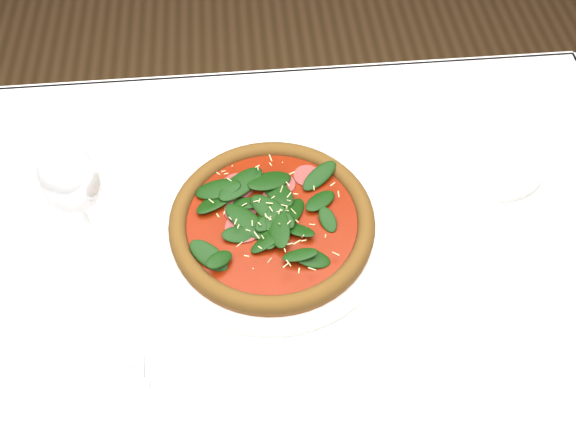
{
  "coord_description": "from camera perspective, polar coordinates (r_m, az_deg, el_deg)",
  "views": [
    {
      "loc": [
        0.03,
        -0.43,
        1.48
      ],
      "look_at": [
        0.07,
        0.08,
        0.77
      ],
      "focal_mm": 40.0,
      "sensor_mm": 36.0,
      "label": 1
    }
  ],
  "objects": [
    {
      "name": "napkin",
      "position": [
        0.78,
        -12.63,
        -17.98
      ],
      "size": [
        0.16,
        0.08,
        0.01
      ],
      "primitive_type": "cube",
      "rotation": [
        0.0,
        0.0,
        -0.04
      ],
      "color": "silver",
      "rests_on": "dining_table"
    },
    {
      "name": "dining_table",
      "position": [
        0.94,
        -4.12,
        -8.72
      ],
      "size": [
        1.21,
        0.81,
        0.75
      ],
      "color": "silver",
      "rests_on": "ground"
    },
    {
      "name": "fork",
      "position": [
        0.78,
        -12.77,
        -15.97
      ],
      "size": [
        0.03,
        0.15,
        0.0
      ],
      "rotation": [
        0.0,
        0.0,
        0.05
      ],
      "color": "silver",
      "rests_on": "napkin"
    },
    {
      "name": "plate",
      "position": [
        0.89,
        -1.41,
        -1.03
      ],
      "size": [
        0.33,
        0.33,
        0.01
      ],
      "color": "silver",
      "rests_on": "dining_table"
    },
    {
      "name": "pizza",
      "position": [
        0.87,
        -1.43,
        -0.33
      ],
      "size": [
        0.34,
        0.34,
        0.04
      ],
      "rotation": [
        0.0,
        0.0,
        0.26
      ],
      "color": "brown",
      "rests_on": "plate"
    },
    {
      "name": "saucer_far",
      "position": [
        1.01,
        17.76,
        4.78
      ],
      "size": [
        0.15,
        0.15,
        0.01
      ],
      "color": "silver",
      "rests_on": "dining_table"
    },
    {
      "name": "wine_glass",
      "position": [
        0.82,
        -18.76,
        2.86
      ],
      "size": [
        0.08,
        0.08,
        0.19
      ],
      "color": "silver",
      "rests_on": "dining_table"
    }
  ]
}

